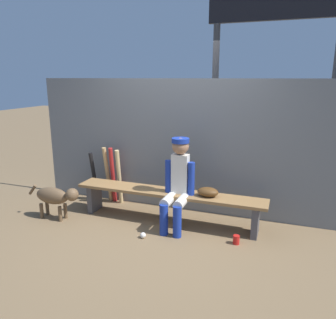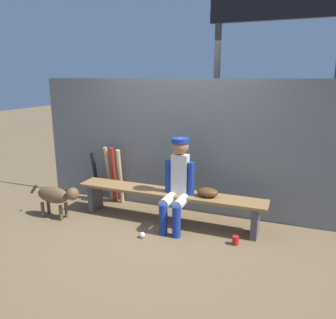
{
  "view_description": "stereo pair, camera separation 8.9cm",
  "coord_description": "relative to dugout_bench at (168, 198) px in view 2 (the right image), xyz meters",
  "views": [
    {
      "loc": [
        1.48,
        -4.0,
        1.98
      ],
      "look_at": [
        0.0,
        0.0,
        0.9
      ],
      "focal_mm": 35.16,
      "sensor_mm": 36.0,
      "label": 1
    },
    {
      "loc": [
        1.56,
        -3.97,
        1.98
      ],
      "look_at": [
        0.0,
        0.0,
        0.9
      ],
      "focal_mm": 35.16,
      "sensor_mm": 36.0,
      "label": 2
    }
  ],
  "objects": [
    {
      "name": "bat_aluminum_red",
      "position": [
        -1.08,
        0.39,
        0.1
      ],
      "size": [
        0.09,
        0.18,
        0.91
      ],
      "primitive_type": "cylinder",
      "rotation": [
        0.12,
        0.0,
        0.14
      ],
      "color": "#B22323",
      "rests_on": "ground_plane"
    },
    {
      "name": "chainlink_fence",
      "position": [
        0.0,
        0.52,
        0.62
      ],
      "size": [
        4.65,
        0.03,
        1.96
      ],
      "primitive_type": "cube",
      "color": "slate",
      "rests_on": "ground_plane"
    },
    {
      "name": "cup_on_ground",
      "position": [
        1.0,
        -0.31,
        -0.3
      ],
      "size": [
        0.08,
        0.08,
        0.11
      ],
      "primitive_type": "cylinder",
      "color": "red",
      "rests_on": "ground_plane"
    },
    {
      "name": "baseball_glove",
      "position": [
        0.56,
        0.0,
        0.15
      ],
      "size": [
        0.28,
        0.2,
        0.12
      ],
      "primitive_type": "ellipsoid",
      "color": "#593819",
      "rests_on": "dugout_bench"
    },
    {
      "name": "ground_plane",
      "position": [
        0.0,
        0.0,
        -0.36
      ],
      "size": [
        30.0,
        30.0,
        0.0
      ],
      "primitive_type": "plane",
      "color": "brown"
    },
    {
      "name": "player_seated",
      "position": [
        0.17,
        -0.11,
        0.3
      ],
      "size": [
        0.41,
        0.55,
        1.21
      ],
      "color": "silver",
      "rests_on": "ground_plane"
    },
    {
      "name": "bat_wood_natural",
      "position": [
        -0.95,
        0.35,
        0.09
      ],
      "size": [
        0.1,
        0.21,
        0.9
      ],
      "primitive_type": "cylinder",
      "rotation": [
        0.15,
        0.0,
        0.2
      ],
      "color": "tan",
      "rests_on": "ground_plane"
    },
    {
      "name": "dog",
      "position": [
        -1.53,
        -0.45,
        -0.02
      ],
      "size": [
        0.84,
        0.2,
        0.49
      ],
      "color": "brown",
      "rests_on": "ground_plane"
    },
    {
      "name": "scoreboard",
      "position": [
        1.26,
        1.13,
        2.23
      ],
      "size": [
        2.18,
        0.27,
        3.7
      ],
      "color": "#3F3F42",
      "rests_on": "ground_plane"
    },
    {
      "name": "baseball",
      "position": [
        -0.13,
        -0.56,
        -0.32
      ],
      "size": [
        0.07,
        0.07,
        0.07
      ],
      "primitive_type": "sphere",
      "color": "white",
      "rests_on": "ground_plane"
    },
    {
      "name": "bat_aluminum_black",
      "position": [
        -1.42,
        0.38,
        0.05
      ],
      "size": [
        0.09,
        0.19,
        0.81
      ],
      "primitive_type": "cylinder",
      "rotation": [
        0.15,
        0.0,
        -0.15
      ],
      "color": "black",
      "rests_on": "ground_plane"
    },
    {
      "name": "bat_wood_tan",
      "position": [
        -1.17,
        0.39,
        0.1
      ],
      "size": [
        0.09,
        0.2,
        0.91
      ],
      "primitive_type": "cylinder",
      "rotation": [
        0.15,
        0.0,
        -0.14
      ],
      "color": "tan",
      "rests_on": "ground_plane"
    },
    {
      "name": "dugout_bench",
      "position": [
        0.0,
        0.0,
        0.0
      ],
      "size": [
        2.67,
        0.36,
        0.45
      ],
      "color": "olive",
      "rests_on": "ground_plane"
    },
    {
      "name": "cup_on_bench",
      "position": [
        0.28,
        0.01,
        0.15
      ],
      "size": [
        0.08,
        0.08,
        0.11
      ],
      "primitive_type": "cylinder",
      "color": "#1E47AD",
      "rests_on": "dugout_bench"
    }
  ]
}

